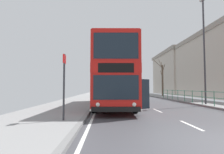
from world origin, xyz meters
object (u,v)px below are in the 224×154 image
background_building_00 (217,66)px  bare_tree_far_00 (162,79)px  bus_stop_sign_near (64,79)px  background_building_02 (188,73)px  double_decker_bus_main (114,77)px  street_lamp_far_side (204,43)px

background_building_00 → bare_tree_far_00: bearing=169.8°
bus_stop_sign_near → background_building_02: bearing=59.9°
double_decker_bus_main → bus_stop_sign_near: 7.01m
bus_stop_sign_near → street_lamp_far_side: street_lamp_far_side is taller
background_building_02 → double_decker_bus_main: bearing=-122.1°
street_lamp_far_side → bare_tree_far_00: size_ratio=1.47×
street_lamp_far_side → background_building_02: bearing=68.5°
background_building_00 → background_building_02: (2.16, 15.66, 0.11)m
double_decker_bus_main → bus_stop_sign_near: (-2.34, -6.59, -0.50)m
bus_stop_sign_near → double_decker_bus_main: bearing=70.5°
background_building_00 → background_building_02: 15.80m
street_lamp_far_side → background_building_00: size_ratio=0.48×
bus_stop_sign_near → background_building_00: background_building_00 is taller
double_decker_bus_main → background_building_00: size_ratio=0.60×
bare_tree_far_00 → background_building_02: size_ratio=0.35×
double_decker_bus_main → bare_tree_far_00: bare_tree_far_00 is taller
background_building_00 → street_lamp_far_side: bearing=-123.9°
background_building_00 → background_building_02: size_ratio=1.07×
bus_stop_sign_near → background_building_02: background_building_02 is taller
street_lamp_far_side → background_building_00: background_building_00 is taller
double_decker_bus_main → street_lamp_far_side: size_ratio=1.26×
double_decker_bus_main → bus_stop_sign_near: size_ratio=4.10×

